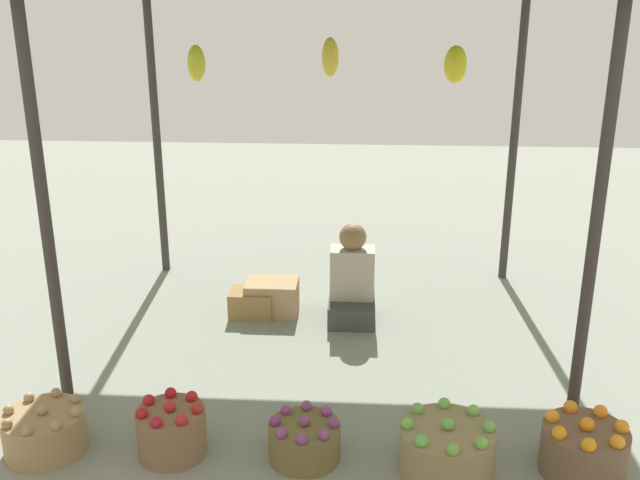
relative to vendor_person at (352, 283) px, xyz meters
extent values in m
plane|color=gray|center=(-0.20, -0.21, -0.30)|extent=(14.00, 14.00, 0.00)
cylinder|color=#38332D|center=(-1.74, -1.38, 0.93)|extent=(0.07, 0.07, 2.45)
cylinder|color=#38332D|center=(1.34, -1.38, 0.93)|extent=(0.07, 0.07, 2.45)
cylinder|color=#38332D|center=(-1.74, 0.96, 0.93)|extent=(0.07, 0.07, 2.45)
cylinder|color=#38332D|center=(1.34, 0.96, 0.93)|extent=(0.07, 0.07, 2.45)
ellipsoid|color=yellow|center=(-1.04, -0.40, 1.71)|extent=(0.12, 0.12, 0.24)
ellipsoid|color=yellow|center=(-0.18, 0.11, 1.71)|extent=(0.12, 0.12, 0.28)
ellipsoid|color=yellow|center=(0.65, -0.36, 1.71)|extent=(0.15, 0.15, 0.24)
cube|color=#3A403B|center=(0.00, -0.03, -0.21)|extent=(0.36, 0.44, 0.18)
cube|color=#B5A992|center=(0.00, 0.02, 0.08)|extent=(0.34, 0.22, 0.40)
sphere|color=olive|center=(0.00, 0.02, 0.38)|extent=(0.21, 0.21, 0.21)
cylinder|color=#9A7C51|center=(-1.69, -1.84, -0.18)|extent=(0.45, 0.45, 0.23)
sphere|color=#968658|center=(-1.69, -1.84, -0.04)|extent=(0.06, 0.06, 0.06)
sphere|color=#A48852|center=(-1.50, -1.84, -0.05)|extent=(0.06, 0.06, 0.06)
sphere|color=#A47C5F|center=(-1.55, -1.71, -0.05)|extent=(0.06, 0.06, 0.06)
sphere|color=#9C794D|center=(-1.69, -1.65, -0.05)|extent=(0.06, 0.06, 0.06)
sphere|color=#9D875E|center=(-1.82, -1.71, -0.05)|extent=(0.06, 0.06, 0.06)
sphere|color=#9F804E|center=(-1.88, -1.84, -0.05)|extent=(0.06, 0.06, 0.06)
sphere|color=#947A4D|center=(-1.82, -1.98, -0.05)|extent=(0.06, 0.06, 0.06)
sphere|color=#9E7D4F|center=(-1.69, -2.03, -0.05)|extent=(0.06, 0.06, 0.06)
sphere|color=#A77B52|center=(-1.55, -1.98, -0.05)|extent=(0.06, 0.06, 0.06)
cylinder|color=brown|center=(-0.97, -1.83, -0.16)|extent=(0.38, 0.38, 0.27)
sphere|color=#B12426|center=(-0.97, -1.83, 0.00)|extent=(0.07, 0.07, 0.07)
sphere|color=#AA251E|center=(-0.82, -1.83, -0.01)|extent=(0.07, 0.07, 0.07)
sphere|color=#B31D1F|center=(-0.87, -1.71, -0.01)|extent=(0.07, 0.07, 0.07)
sphere|color=#B4151B|center=(-1.00, -1.68, -0.01)|extent=(0.07, 0.07, 0.07)
sphere|color=#AF1C25|center=(-1.10, -1.76, -0.01)|extent=(0.07, 0.07, 0.07)
sphere|color=#AF181E|center=(-1.10, -1.89, -0.01)|extent=(0.07, 0.07, 0.07)
sphere|color=#AC182C|center=(-1.00, -1.97, -0.01)|extent=(0.07, 0.07, 0.07)
sphere|color=#B42428|center=(-0.87, -1.94, -0.01)|extent=(0.07, 0.07, 0.07)
cylinder|color=brown|center=(-0.23, -1.82, -0.20)|extent=(0.40, 0.40, 0.21)
sphere|color=#823A69|center=(-0.23, -1.82, -0.07)|extent=(0.06, 0.06, 0.06)
sphere|color=#7E3778|center=(-0.06, -1.82, -0.07)|extent=(0.06, 0.06, 0.06)
sphere|color=#823A77|center=(-0.11, -1.71, -0.07)|extent=(0.06, 0.06, 0.06)
sphere|color=#773D6A|center=(-0.23, -1.66, -0.07)|extent=(0.06, 0.06, 0.06)
sphere|color=#873871|center=(-0.34, -1.71, -0.07)|extent=(0.06, 0.06, 0.06)
sphere|color=#863072|center=(-0.39, -1.82, -0.07)|extent=(0.06, 0.06, 0.06)
sphere|color=#873E6F|center=(-0.34, -1.94, -0.07)|extent=(0.06, 0.06, 0.06)
sphere|color=#813B77|center=(-0.23, -1.98, -0.07)|extent=(0.06, 0.06, 0.06)
sphere|color=#853E68|center=(-0.11, -1.94, -0.07)|extent=(0.06, 0.06, 0.06)
cylinder|color=#8E7B52|center=(0.55, -1.89, -0.17)|extent=(0.51, 0.51, 0.26)
sphere|color=#6AAF45|center=(0.55, -1.89, -0.01)|extent=(0.07, 0.07, 0.07)
sphere|color=#6FAD51|center=(0.76, -1.89, -0.02)|extent=(0.07, 0.07, 0.07)
sphere|color=#72B849|center=(0.70, -1.73, -0.02)|extent=(0.07, 0.07, 0.07)
sphere|color=#65BA4B|center=(0.55, -1.67, -0.02)|extent=(0.07, 0.07, 0.07)
sphere|color=#6BB245|center=(0.39, -1.73, -0.02)|extent=(0.07, 0.07, 0.07)
sphere|color=#6FB140|center=(0.33, -1.89, -0.02)|extent=(0.07, 0.07, 0.07)
sphere|color=#61B94B|center=(0.39, -2.04, -0.02)|extent=(0.07, 0.07, 0.07)
sphere|color=#72AC3F|center=(0.55, -2.10, -0.02)|extent=(0.07, 0.07, 0.07)
sphere|color=#71B341|center=(0.70, -2.04, -0.02)|extent=(0.07, 0.07, 0.07)
cylinder|color=brown|center=(1.28, -1.86, -0.17)|extent=(0.45, 0.45, 0.26)
sphere|color=orange|center=(1.28, -1.86, -0.01)|extent=(0.08, 0.08, 0.08)
sphere|color=orange|center=(1.46, -1.86, -0.01)|extent=(0.08, 0.08, 0.08)
sphere|color=orange|center=(1.39, -1.71, -0.01)|extent=(0.08, 0.08, 0.08)
sphere|color=orange|center=(1.24, -1.68, -0.01)|extent=(0.08, 0.08, 0.08)
sphere|color=orange|center=(1.11, -1.78, -0.01)|extent=(0.08, 0.08, 0.08)
sphere|color=orange|center=(1.11, -1.93, -0.01)|extent=(0.08, 0.08, 0.08)
sphere|color=orange|center=(1.24, -2.03, -0.01)|extent=(0.08, 0.08, 0.08)
sphere|color=orange|center=(1.39, -2.00, -0.01)|extent=(0.08, 0.08, 0.08)
cube|color=olive|center=(-0.80, 0.02, -0.19)|extent=(0.34, 0.26, 0.21)
cube|color=tan|center=(-0.64, 0.08, -0.16)|extent=(0.41, 0.32, 0.27)
camera|label=1|loc=(0.07, -5.25, 2.17)|focal=40.88mm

